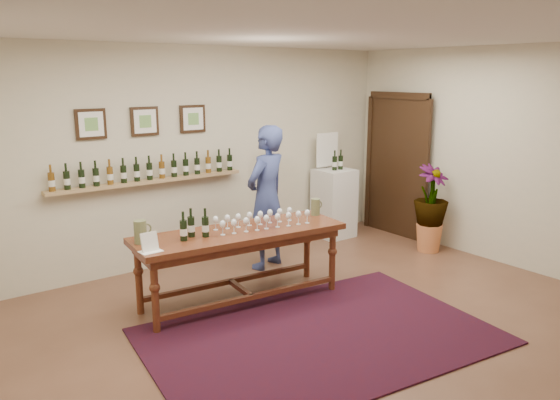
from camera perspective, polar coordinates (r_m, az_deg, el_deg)
ground at (r=5.71m, az=4.91°, el=-12.30°), size 6.00×6.00×0.00m
room_shell at (r=8.07m, az=7.59°, el=3.50°), size 6.00×6.00×6.00m
rug at (r=5.35m, az=4.20°, el=-13.99°), size 3.44×2.52×0.02m
tasting_table at (r=5.87m, az=-4.20°, el=-4.32°), size 2.35×0.95×0.81m
table_glasses at (r=5.92m, az=-2.30°, el=-2.11°), size 1.20×0.46×0.16m
table_bottles at (r=5.60m, az=-9.11°, el=-2.42°), size 0.29×0.17×0.30m
pitcher_left at (r=5.53m, az=-14.38°, el=-3.25°), size 0.16×0.16×0.23m
pitcher_right at (r=6.45m, az=3.72°, el=-0.72°), size 0.15×0.15×0.20m
menu_card at (r=5.27m, az=-13.49°, el=-4.28°), size 0.21×0.16×0.18m
display_pedestal at (r=8.36m, az=5.65°, el=-0.32°), size 0.52×0.52×1.04m
pedestal_bottles at (r=8.21m, az=6.04°, el=4.13°), size 0.28×0.08×0.28m
info_sign at (r=8.34m, az=4.94°, el=5.26°), size 0.41×0.02×0.56m
potted_plant at (r=7.86m, az=15.46°, el=-0.85°), size 0.56×0.56×1.06m
person at (r=6.90m, az=-1.42°, el=0.25°), size 0.77×0.63×1.83m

